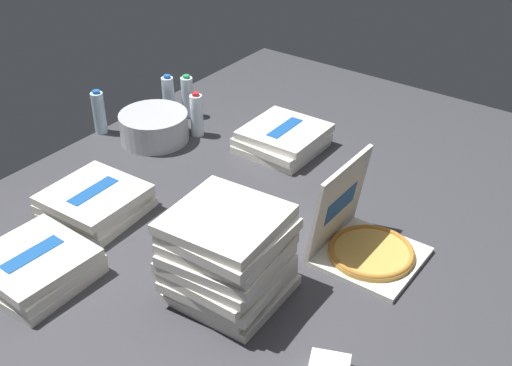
{
  "coord_description": "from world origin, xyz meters",
  "views": [
    {
      "loc": [
        -1.82,
        -1.23,
        1.58
      ],
      "look_at": [
        0.0,
        0.1,
        0.14
      ],
      "focal_mm": 44.95,
      "sensor_mm": 36.0,
      "label": 1
    }
  ],
  "objects": [
    {
      "name": "ground_plane",
      "position": [
        0.0,
        0.0,
        -0.01
      ],
      "size": [
        3.2,
        2.4,
        0.02
      ],
      "primitive_type": "cube",
      "color": "#38383D"
    },
    {
      "name": "open_pizza_box",
      "position": [
        0.0,
        -0.41,
        0.07
      ],
      "size": [
        0.36,
        0.37,
        0.38
      ],
      "color": "silver",
      "rests_on": "ground_plane"
    },
    {
      "name": "pizza_stack_center_far",
      "position": [
        0.51,
        0.31,
        0.06
      ],
      "size": [
        0.4,
        0.38,
        0.12
      ],
      "color": "silver",
      "rests_on": "ground_plane"
    },
    {
      "name": "pizza_stack_right_far",
      "position": [
        -0.41,
        0.64,
        0.06
      ],
      "size": [
        0.4,
        0.41,
        0.12
      ],
      "color": "silver",
      "rests_on": "ground_plane"
    },
    {
      "name": "pizza_stack_right_near",
      "position": [
        -0.83,
        0.49,
        0.06
      ],
      "size": [
        0.38,
        0.39,
        0.12
      ],
      "color": "silver",
      "rests_on": "ground_plane"
    },
    {
      "name": "pizza_stack_left_near",
      "position": [
        -0.48,
        -0.13,
        0.17
      ],
      "size": [
        0.41,
        0.41,
        0.34
      ],
      "color": "silver",
      "rests_on": "ground_plane"
    },
    {
      "name": "ice_bucket",
      "position": [
        0.21,
        0.89,
        0.07
      ],
      "size": [
        0.35,
        0.35,
        0.15
      ],
      "primitive_type": "cylinder",
      "color": "#B7BABF",
      "rests_on": "ground_plane"
    },
    {
      "name": "water_bottle_0",
      "position": [
        0.46,
        1.02,
        0.11
      ],
      "size": [
        0.06,
        0.06,
        0.24
      ],
      "color": "silver",
      "rests_on": "ground_plane"
    },
    {
      "name": "water_bottle_1",
      "position": [
        0.52,
        0.94,
        0.11
      ],
      "size": [
        0.06,
        0.06,
        0.24
      ],
      "color": "white",
      "rests_on": "ground_plane"
    },
    {
      "name": "water_bottle_2",
      "position": [
        0.1,
        1.18,
        0.11
      ],
      "size": [
        0.06,
        0.06,
        0.24
      ],
      "color": "silver",
      "rests_on": "ground_plane"
    },
    {
      "name": "water_bottle_3",
      "position": [
        0.38,
        0.75,
        0.11
      ],
      "size": [
        0.06,
        0.06,
        0.24
      ],
      "color": "white",
      "rests_on": "ground_plane"
    }
  ]
}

